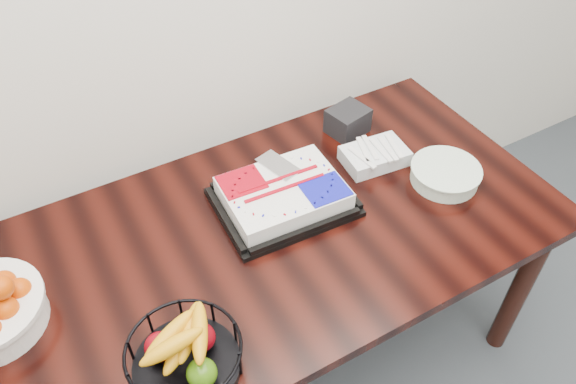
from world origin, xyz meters
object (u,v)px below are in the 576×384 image
plate_stack (445,174)px  fruit_basket (185,356)px  napkin_box (348,121)px  table (269,252)px  cake_tray (283,196)px

plate_stack → fruit_basket: bearing=-168.3°
fruit_basket → napkin_box: fruit_basket is taller
napkin_box → table: bearing=-148.8°
table → cake_tray: size_ratio=4.23×
table → fruit_basket: (-0.38, -0.29, 0.15)m
plate_stack → cake_tray: bearing=161.9°
plate_stack → table: bearing=172.2°
fruit_basket → napkin_box: size_ratio=2.11×
cake_tray → plate_stack: size_ratio=1.87×
fruit_basket → napkin_box: 1.03m
napkin_box → fruit_basket: bearing=-145.9°
fruit_basket → cake_tray: bearing=38.0°
cake_tray → plate_stack: cake_tray is taller
cake_tray → table: bearing=-139.9°
cake_tray → fruit_basket: size_ratio=1.53×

